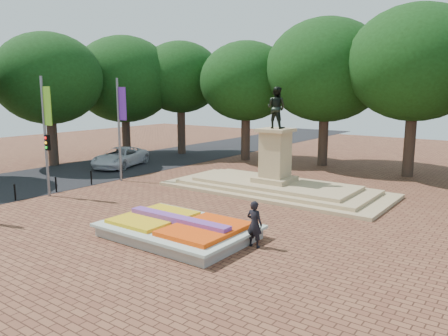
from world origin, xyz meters
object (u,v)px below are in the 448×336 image
at_px(monument, 275,177).
at_px(flower_bed, 179,229).
at_px(pedestrian, 254,224).
at_px(van, 120,157).

bearing_deg(monument, flower_bed, -84.13).
bearing_deg(flower_bed, monument, 95.87).
height_order(flower_bed, pedestrian, pedestrian).
bearing_deg(flower_bed, pedestrian, 15.91).
height_order(van, pedestrian, pedestrian).
bearing_deg(flower_bed, van, 146.78).
bearing_deg(pedestrian, van, -26.19).
bearing_deg(van, monument, -19.54).
relative_size(van, pedestrian, 3.02).
distance_m(van, pedestrian, 20.99).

